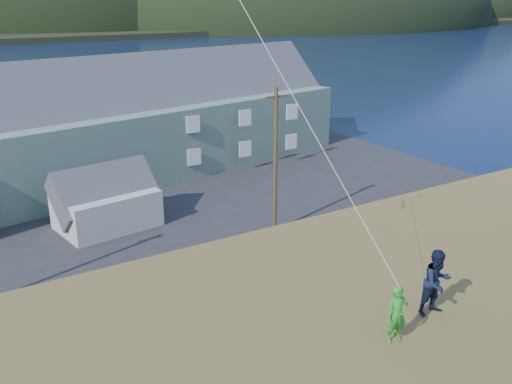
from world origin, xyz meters
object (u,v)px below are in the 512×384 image
at_px(shed_white, 106,200).
at_px(kite_flyer_green, 397,315).
at_px(kite_flyer_navy, 437,282).
at_px(lodge, 158,116).

xyz_separation_m(shed_white, kite_flyer_green, (-1.48, -27.60, 5.87)).
bearing_deg(kite_flyer_navy, kite_flyer_green, -161.82).
bearing_deg(shed_white, lodge, 44.68).
xyz_separation_m(lodge, shed_white, (-8.63, -11.26, -2.74)).
bearing_deg(kite_flyer_navy, lodge, 83.45).
height_order(lodge, shed_white, lodge).
height_order(lodge, kite_flyer_navy, lodge).
relative_size(shed_white, kite_flyer_navy, 4.08).
relative_size(lodge, kite_flyer_green, 25.26).
bearing_deg(kite_flyer_green, lodge, 89.11).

